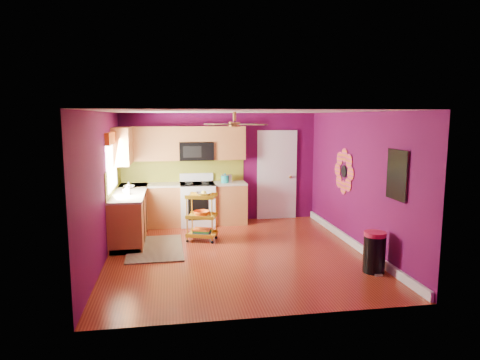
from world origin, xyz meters
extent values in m
plane|color=maroon|center=(0.00, 0.00, 0.00)|extent=(5.00, 5.00, 0.00)
cube|color=#590A41|center=(0.00, 2.50, 1.25)|extent=(4.50, 0.04, 2.50)
cube|color=#590A41|center=(0.00, -2.50, 1.25)|extent=(4.50, 0.04, 2.50)
cube|color=#590A41|center=(-2.25, 0.00, 1.25)|extent=(0.04, 5.00, 2.50)
cube|color=#590A41|center=(2.25, 0.00, 1.25)|extent=(0.04, 5.00, 2.50)
cube|color=silver|center=(0.00, 0.00, 2.50)|extent=(4.50, 5.00, 0.04)
cube|color=white|center=(2.22, 0.00, 0.07)|extent=(0.05, 4.90, 0.14)
cube|color=#995829|center=(-1.95, 1.35, 0.45)|extent=(0.60, 2.30, 0.90)
cube|color=#995829|center=(-0.85, 2.20, 0.45)|extent=(2.80, 0.60, 0.90)
cube|color=beige|center=(-1.95, 1.35, 0.92)|extent=(0.63, 2.30, 0.04)
cube|color=beige|center=(-0.85, 2.20, 0.92)|extent=(2.80, 0.63, 0.04)
cube|color=black|center=(-1.95, 1.35, 0.05)|extent=(0.54, 2.30, 0.10)
cube|color=black|center=(-0.85, 2.20, 0.05)|extent=(2.80, 0.54, 0.10)
cube|color=white|center=(-0.55, 2.17, 0.46)|extent=(0.76, 0.66, 0.92)
cube|color=black|center=(-0.55, 2.17, 0.93)|extent=(0.76, 0.62, 0.03)
cube|color=white|center=(-0.55, 2.45, 1.04)|extent=(0.76, 0.06, 0.18)
cube|color=black|center=(-0.55, 1.84, 0.45)|extent=(0.45, 0.02, 0.55)
cube|color=#995829|center=(-1.59, 2.33, 1.83)|extent=(1.32, 0.33, 0.75)
cube|color=#995829|center=(0.19, 2.33, 1.83)|extent=(0.72, 0.33, 0.75)
cube|color=#995829|center=(-0.55, 2.33, 2.03)|extent=(0.76, 0.33, 0.34)
cube|color=#995829|center=(-2.08, 1.85, 1.83)|extent=(0.33, 1.30, 0.75)
cube|color=black|center=(-0.55, 2.30, 1.65)|extent=(0.76, 0.38, 0.40)
cube|color=olive|center=(-0.85, 2.49, 1.20)|extent=(2.80, 0.01, 0.51)
cube|color=olive|center=(-2.24, 1.35, 1.20)|extent=(0.01, 2.30, 0.51)
cube|color=white|center=(-2.23, 1.05, 1.55)|extent=(0.03, 1.20, 1.00)
cube|color=orange|center=(-2.20, 1.05, 2.02)|extent=(0.08, 1.35, 0.22)
cube|color=white|center=(1.35, 2.48, 1.02)|extent=(0.85, 0.04, 2.05)
cube|color=white|center=(1.35, 2.46, 1.02)|extent=(0.95, 0.02, 2.15)
sphere|color=#BF8C3F|center=(1.67, 2.42, 1.00)|extent=(0.07, 0.07, 0.07)
cylinder|color=black|center=(2.23, 0.60, 1.35)|extent=(0.01, 0.24, 0.24)
cube|color=#189C81|center=(2.23, -1.40, 1.55)|extent=(0.03, 0.52, 0.72)
cube|color=black|center=(2.21, -1.40, 1.55)|extent=(0.01, 0.56, 0.76)
cylinder|color=#BF8C3F|center=(0.00, 0.20, 2.42)|extent=(0.06, 0.06, 0.16)
cylinder|color=#BF8C3F|center=(0.00, 0.20, 2.28)|extent=(0.20, 0.20, 0.08)
cube|color=#4C2D19|center=(0.27, 0.47, 2.28)|extent=(0.47, 0.47, 0.01)
cube|color=#4C2D19|center=(-0.27, 0.47, 2.28)|extent=(0.47, 0.47, 0.01)
cube|color=#4C2D19|center=(-0.27, -0.07, 2.28)|extent=(0.47, 0.47, 0.01)
cube|color=#4C2D19|center=(0.27, -0.07, 2.28)|extent=(0.47, 0.47, 0.01)
cube|color=black|center=(-1.44, 0.48, 0.01)|extent=(1.02, 1.63, 0.02)
cylinder|color=gold|center=(-0.84, 0.79, 0.47)|extent=(0.02, 0.02, 0.86)
cylinder|color=gold|center=(-0.37, 0.63, 0.47)|extent=(0.02, 0.02, 0.86)
cylinder|color=gold|center=(-0.73, 1.12, 0.47)|extent=(0.02, 0.02, 0.86)
cylinder|color=gold|center=(-0.26, 0.96, 0.47)|extent=(0.02, 0.02, 0.86)
sphere|color=black|center=(-0.84, 0.79, 0.03)|extent=(0.06, 0.06, 0.06)
sphere|color=black|center=(-0.37, 0.63, 0.03)|extent=(0.06, 0.06, 0.06)
sphere|color=black|center=(-0.73, 1.12, 0.03)|extent=(0.06, 0.06, 0.06)
sphere|color=black|center=(-0.26, 0.96, 0.03)|extent=(0.06, 0.06, 0.06)
cube|color=gold|center=(-0.55, 0.87, 0.88)|extent=(0.66, 0.56, 0.03)
cube|color=gold|center=(-0.55, 0.87, 0.48)|extent=(0.66, 0.56, 0.03)
cube|color=gold|center=(-0.55, 0.87, 0.12)|extent=(0.66, 0.56, 0.03)
imported|color=beige|center=(-0.50, 0.86, 0.93)|extent=(0.39, 0.39, 0.07)
sphere|color=yellow|center=(-0.50, 0.86, 0.95)|extent=(0.10, 0.10, 0.10)
imported|color=orange|center=(-0.55, 0.87, 0.55)|extent=(0.40, 0.40, 0.10)
cube|color=navy|center=(-0.55, 0.87, 0.16)|extent=(0.38, 0.33, 0.04)
cube|color=#267233|center=(-0.55, 0.87, 0.19)|extent=(0.38, 0.33, 0.04)
cube|color=orange|center=(-0.55, 0.87, 0.23)|extent=(0.38, 0.33, 0.03)
cylinder|color=black|center=(1.98, -1.28, 0.29)|extent=(0.34, 0.34, 0.58)
cylinder|color=#C21B44|center=(1.98, -1.28, 0.61)|extent=(0.34, 0.34, 0.07)
cube|color=beige|center=(1.98, -1.45, 0.01)|extent=(0.12, 0.06, 0.03)
cylinder|color=teal|center=(0.08, 2.19, 1.02)|extent=(0.18, 0.18, 0.16)
sphere|color=teal|center=(0.08, 2.19, 1.12)|extent=(0.06, 0.06, 0.06)
cube|color=beige|center=(0.12, 2.22, 1.03)|extent=(0.22, 0.15, 0.18)
imported|color=#EA3F72|center=(-1.95, 0.99, 1.04)|extent=(0.09, 0.09, 0.19)
imported|color=white|center=(-1.99, 1.64, 1.01)|extent=(0.12, 0.12, 0.15)
imported|color=white|center=(-1.99, 1.75, 0.97)|extent=(0.23, 0.23, 0.06)
imported|color=white|center=(-1.99, 1.07, 0.99)|extent=(0.12, 0.12, 0.10)
camera|label=1|loc=(-1.12, -7.28, 2.42)|focal=32.00mm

